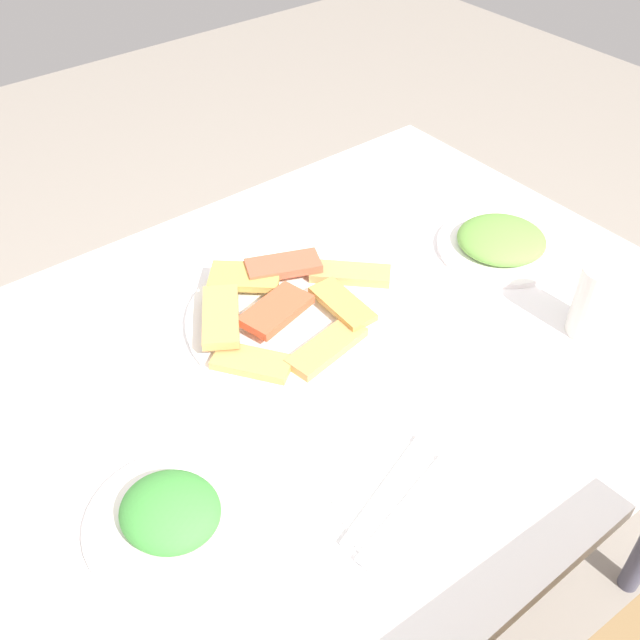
# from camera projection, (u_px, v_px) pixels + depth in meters

# --- Properties ---
(ground_plane) EXTENTS (6.00, 6.00, 0.00)m
(ground_plane) POSITION_uv_depth(u_px,v_px,m) (331.00, 589.00, 1.63)
(ground_plane) COLOR gray
(dining_table) EXTENTS (1.17, 0.91, 0.75)m
(dining_table) POSITION_uv_depth(u_px,v_px,m) (336.00, 379.00, 1.18)
(dining_table) COLOR white
(dining_table) RESTS_ON ground_plane
(pide_platter) EXTENTS (0.37, 0.35, 0.04)m
(pide_platter) POSITION_uv_depth(u_px,v_px,m) (293.00, 313.00, 1.17)
(pide_platter) COLOR white
(pide_platter) RESTS_ON dining_table
(salad_plate_greens) EXTENTS (0.21, 0.21, 0.06)m
(salad_plate_greens) POSITION_uv_depth(u_px,v_px,m) (171.00, 515.00, 0.88)
(salad_plate_greens) COLOR white
(salad_plate_greens) RESTS_ON dining_table
(salad_plate_rice) EXTENTS (0.22, 0.22, 0.05)m
(salad_plate_rice) POSITION_uv_depth(u_px,v_px,m) (501.00, 242.00, 1.30)
(salad_plate_rice) COLOR white
(salad_plate_rice) RESTS_ON dining_table
(soda_can) EXTENTS (0.09, 0.09, 0.12)m
(soda_can) POSITION_uv_depth(u_px,v_px,m) (596.00, 301.00, 1.11)
(soda_can) COLOR silver
(soda_can) RESTS_ON dining_table
(paper_napkin) EXTENTS (0.18, 0.18, 0.00)m
(paper_napkin) POSITION_uv_depth(u_px,v_px,m) (396.00, 500.00, 0.92)
(paper_napkin) COLOR white
(paper_napkin) RESTS_ON dining_table
(fork) EXTENTS (0.19, 0.07, 0.00)m
(fork) POSITION_uv_depth(u_px,v_px,m) (386.00, 489.00, 0.93)
(fork) COLOR silver
(fork) RESTS_ON paper_napkin
(spoon) EXTENTS (0.19, 0.06, 0.00)m
(spoon) POSITION_uv_depth(u_px,v_px,m) (406.00, 508.00, 0.91)
(spoon) COLOR silver
(spoon) RESTS_ON paper_napkin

